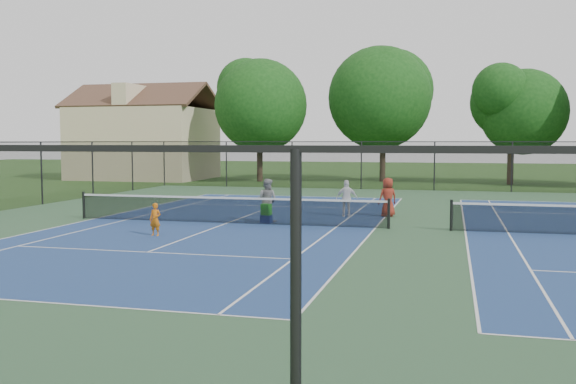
% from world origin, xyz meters
% --- Properties ---
extents(ground, '(140.00, 140.00, 0.00)m').
position_xyz_m(ground, '(0.00, 0.00, 0.00)').
color(ground, '#234716').
rests_on(ground, ground).
extents(court_pad, '(36.00, 36.00, 0.01)m').
position_xyz_m(court_pad, '(0.00, 0.00, 0.00)').
color(court_pad, '#2E5338').
rests_on(court_pad, ground).
extents(tennis_court_left, '(12.00, 23.83, 1.07)m').
position_xyz_m(tennis_court_left, '(-7.00, 0.00, 0.10)').
color(tennis_court_left, navy).
rests_on(tennis_court_left, ground).
extents(perimeter_fence, '(36.08, 36.08, 3.02)m').
position_xyz_m(perimeter_fence, '(0.00, 0.00, 1.60)').
color(perimeter_fence, black).
rests_on(perimeter_fence, ground).
extents(tree_back_a, '(6.80, 6.80, 9.15)m').
position_xyz_m(tree_back_a, '(-13.00, 24.00, 6.04)').
color(tree_back_a, '#2D2116').
rests_on(tree_back_a, ground).
extents(tree_back_b, '(7.60, 7.60, 10.03)m').
position_xyz_m(tree_back_b, '(-4.00, 26.00, 6.60)').
color(tree_back_b, '#2D2116').
rests_on(tree_back_b, ground).
extents(tree_back_c, '(6.00, 6.00, 8.40)m').
position_xyz_m(tree_back_c, '(5.00, 25.00, 5.48)').
color(tree_back_c, '#2D2116').
rests_on(tree_back_c, ground).
extents(clapboard_house, '(10.80, 8.10, 7.65)m').
position_xyz_m(clapboard_house, '(-23.00, 25.00, 3.09)').
color(clapboard_house, tan).
rests_on(clapboard_house, ground).
extents(child_player, '(0.41, 0.29, 1.06)m').
position_xyz_m(child_player, '(-8.17, -3.50, 0.53)').
color(child_player, orange).
rests_on(child_player, ground).
extents(instructor, '(0.90, 0.76, 1.64)m').
position_xyz_m(instructor, '(-5.68, 0.81, 0.82)').
color(instructor, gray).
rests_on(instructor, ground).
extents(bystander_a, '(0.93, 0.56, 1.48)m').
position_xyz_m(bystander_a, '(-3.05, 3.24, 0.74)').
color(bystander_a, silver).
rests_on(bystander_a, ground).
extents(bystander_c, '(0.92, 0.84, 1.58)m').
position_xyz_m(bystander_c, '(-1.44, 3.63, 0.79)').
color(bystander_c, maroon).
rests_on(bystander_c, ground).
extents(ball_crate, '(0.43, 0.32, 0.31)m').
position_xyz_m(ball_crate, '(-5.60, 0.40, 0.15)').
color(ball_crate, navy).
rests_on(ball_crate, ground).
extents(ball_hopper, '(0.39, 0.34, 0.42)m').
position_xyz_m(ball_hopper, '(-5.60, 0.40, 0.52)').
color(ball_hopper, green).
rests_on(ball_hopper, ball_crate).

